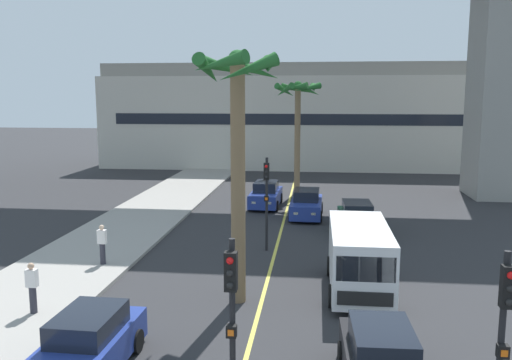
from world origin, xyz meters
TOP-DOWN VIEW (x-y plane):
  - sidewalk_left at (-8.00, 16.00)m, footprint 4.80×80.00m
  - lane_stripe_center at (0.00, 24.00)m, footprint 0.14×56.00m
  - pier_building_backdrop at (0.00, 51.25)m, footprint 37.82×8.04m
  - car_queue_front at (-3.82, 10.45)m, footprint 1.90×4.13m
  - car_queue_second at (3.85, 25.37)m, footprint 1.95×4.16m
  - car_queue_third at (1.22, 28.77)m, footprint 1.92×4.15m
  - car_queue_fourth at (-1.37, 31.42)m, footprint 1.94×4.15m
  - delivery_van at (3.31, 17.01)m, footprint 2.16×5.25m
  - traffic_light_median_near at (0.20, 8.15)m, footprint 0.24×0.37m
  - traffic_light_right_far_corner at (5.10, 7.88)m, footprint 0.24×0.37m
  - traffic_light_median_far at (-0.41, 21.67)m, footprint 0.24×0.37m
  - palm_tree_near_median at (0.41, 35.85)m, footprint 3.33×3.34m
  - palm_tree_mid_median at (-0.78, 15.64)m, footprint 2.88×3.04m
  - pedestrian_near_crosswalk at (-6.75, 18.56)m, footprint 0.34×0.22m
  - pedestrian_mid_block at (-6.96, 13.56)m, footprint 0.34×0.22m

SIDE VIEW (x-z plane):
  - lane_stripe_center at x=0.00m, z-range 0.00..0.01m
  - sidewalk_left at x=-8.00m, z-range 0.00..0.15m
  - car_queue_front at x=-3.82m, z-range -0.06..1.50m
  - car_queue_second at x=3.85m, z-range -0.06..1.50m
  - car_queue_third at x=1.22m, z-range -0.06..1.50m
  - car_queue_fourth at x=-1.37m, z-range -0.06..1.50m
  - pedestrian_near_crosswalk at x=-6.75m, z-range 0.19..1.81m
  - pedestrian_mid_block at x=-6.96m, z-range 0.19..1.81m
  - delivery_van at x=3.31m, z-range 0.11..2.47m
  - traffic_light_median_near at x=0.20m, z-range 0.61..4.81m
  - traffic_light_right_far_corner at x=5.10m, z-range 0.61..4.81m
  - traffic_light_median_far at x=-0.41m, z-range 0.61..4.81m
  - pier_building_backdrop at x=0.00m, z-range -0.06..9.81m
  - palm_tree_mid_median at x=-0.78m, z-range 1.99..10.30m
  - palm_tree_near_median at x=0.41m, z-range 2.35..10.23m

